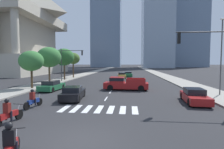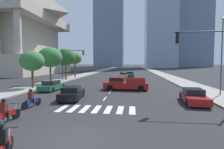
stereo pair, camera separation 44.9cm
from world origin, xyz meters
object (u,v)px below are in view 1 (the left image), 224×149
at_px(sedan_green_0, 128,74).
at_px(sedan_gold_1, 122,75).
at_px(sedan_black_2, 73,93).
at_px(traffic_signal_far, 69,59).
at_px(street_tree_third, 64,57).
at_px(motorcycle_lead, 33,100).
at_px(motorcycle_third, 10,147).
at_px(pickup_truck, 124,84).
at_px(street_tree_nearest, 31,61).
at_px(motorcycle_trailing, 8,114).
at_px(sedan_green_3, 52,86).
at_px(street_lamp_east, 221,51).
at_px(sedan_red_4, 195,96).
at_px(traffic_signal_near, 215,51).
at_px(street_tree_fourth, 73,59).
at_px(street_tree_second, 49,57).

xyz_separation_m(sedan_green_0, sedan_gold_1, (-1.44, -4.82, 0.00)).
height_order(sedan_black_2, traffic_signal_far, traffic_signal_far).
distance_m(sedan_gold_1, street_tree_third, 13.67).
height_order(sedan_black_2, street_tree_third, street_tree_third).
relative_size(motorcycle_lead, sedan_black_2, 0.47).
xyz_separation_m(motorcycle_third, pickup_truck, (3.40, 17.45, 0.23)).
distance_m(sedan_gold_1, street_tree_nearest, 21.99).
distance_m(sedan_black_2, street_tree_third, 20.15).
relative_size(motorcycle_trailing, sedan_black_2, 0.50).
distance_m(sedan_green_3, street_lamp_east, 20.01).
height_order(pickup_truck, sedan_red_4, pickup_truck).
xyz_separation_m(motorcycle_third, sedan_gold_1, (2.34, 35.57, 0.03)).
relative_size(motorcycle_trailing, sedan_red_4, 0.51).
xyz_separation_m(motorcycle_third, street_tree_nearest, (-8.95, 16.97, 3.19)).
height_order(motorcycle_trailing, sedan_green_0, motorcycle_trailing).
relative_size(sedan_green_0, sedan_gold_1, 1.00).
distance_m(traffic_signal_near, street_tree_nearest, 21.27).
height_order(traffic_signal_near, street_tree_fourth, traffic_signal_near).
distance_m(sedan_red_4, traffic_signal_near, 4.18).
relative_size(sedan_red_4, street_tree_fourth, 0.77).
relative_size(street_tree_second, street_tree_third, 0.95).
height_order(sedan_green_0, street_tree_second, street_tree_second).
bearing_deg(motorcycle_lead, sedan_red_4, -68.71).
relative_size(traffic_signal_far, street_tree_nearest, 1.21).
distance_m(sedan_green_3, street_tree_nearest, 4.63).
bearing_deg(traffic_signal_near, sedan_green_0, -77.33).
bearing_deg(street_tree_third, pickup_truck, -43.19).
bearing_deg(street_tree_fourth, street_tree_second, -90.00).
bearing_deg(sedan_red_4, sedan_gold_1, -158.64).
distance_m(sedan_green_3, traffic_signal_far, 11.17).
bearing_deg(sedan_black_2, sedan_red_4, -97.73).
bearing_deg(motorcycle_third, traffic_signal_far, -5.56).
bearing_deg(street_lamp_east, street_tree_nearest, 172.98).
distance_m(motorcycle_trailing, sedan_black_2, 7.27).
xyz_separation_m(sedan_black_2, street_tree_second, (-7.68, 11.38, 3.85)).
bearing_deg(motorcycle_trailing, street_tree_fourth, 17.96).
relative_size(sedan_gold_1, street_tree_third, 0.76).
relative_size(sedan_gold_1, street_tree_fourth, 0.83).
height_order(sedan_red_4, street_tree_nearest, street_tree_nearest).
bearing_deg(sedan_green_3, pickup_truck, -77.88).
bearing_deg(street_tree_fourth, street_lamp_east, -42.18).
distance_m(sedan_red_4, traffic_signal_far, 23.51).
relative_size(motorcycle_third, street_lamp_east, 0.25).
bearing_deg(street_tree_second, street_lamp_east, -19.61).
relative_size(motorcycle_third, sedan_green_3, 0.46).
height_order(street_tree_second, street_tree_fourth, street_tree_second).
distance_m(sedan_black_2, sedan_red_4, 11.14).
distance_m(sedan_gold_1, sedan_green_3, 21.19).
distance_m(motorcycle_lead, street_tree_third, 22.71).
xyz_separation_m(pickup_truck, sedan_green_0, (0.38, 22.94, -0.20)).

